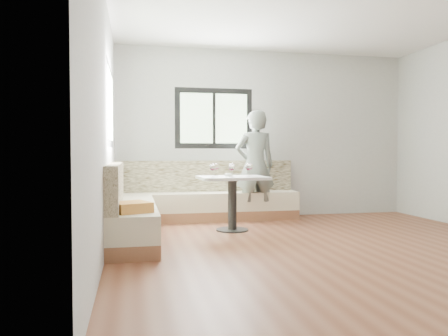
# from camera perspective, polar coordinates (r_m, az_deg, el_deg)

# --- Properties ---
(room) EXTENTS (5.01, 5.01, 2.81)m
(room) POSITION_cam_1_polar(r_m,az_deg,el_deg) (5.19, 12.64, 5.62)
(room) COLOR brown
(room) RESTS_ON ground
(banquette) EXTENTS (2.90, 2.80, 0.95)m
(banquette) POSITION_cam_1_polar(r_m,az_deg,el_deg) (6.34, -6.03, -4.80)
(banquette) COLOR brown
(banquette) RESTS_ON ground
(table) EXTENTS (0.94, 0.74, 0.75)m
(table) POSITION_cam_1_polar(r_m,az_deg,el_deg) (6.05, 1.09, -2.88)
(table) COLOR black
(table) RESTS_ON ground
(person) EXTENTS (0.64, 0.43, 1.75)m
(person) POSITION_cam_1_polar(r_m,az_deg,el_deg) (6.96, 4.07, 0.32)
(person) COLOR slate
(person) RESTS_ON ground
(olive_ramekin) EXTENTS (0.10, 0.10, 0.04)m
(olive_ramekin) POSITION_cam_1_polar(r_m,az_deg,el_deg) (6.05, 0.59, -0.89)
(olive_ramekin) COLOR white
(olive_ramekin) RESTS_ON table
(wine_glass_a) EXTENTS (0.08, 0.08, 0.18)m
(wine_glass_a) POSITION_cam_1_polar(r_m,az_deg,el_deg) (5.84, -1.49, 0.05)
(wine_glass_a) COLOR white
(wine_glass_a) RESTS_ON table
(wine_glass_b) EXTENTS (0.08, 0.08, 0.18)m
(wine_glass_b) POSITION_cam_1_polar(r_m,az_deg,el_deg) (5.80, 0.99, 0.04)
(wine_glass_b) COLOR white
(wine_glass_b) RESTS_ON table
(wine_glass_c) EXTENTS (0.08, 0.08, 0.18)m
(wine_glass_c) POSITION_cam_1_polar(r_m,az_deg,el_deg) (5.96, 3.20, 0.09)
(wine_glass_c) COLOR white
(wine_glass_c) RESTS_ON table
(wine_glass_d) EXTENTS (0.08, 0.08, 0.18)m
(wine_glass_d) POSITION_cam_1_polar(r_m,az_deg,el_deg) (6.14, 1.10, 0.15)
(wine_glass_d) COLOR white
(wine_glass_d) RESTS_ON table
(wine_glass_e) EXTENTS (0.08, 0.08, 0.18)m
(wine_glass_e) POSITION_cam_1_polar(r_m,az_deg,el_deg) (6.21, 3.43, 0.16)
(wine_glass_e) COLOR white
(wine_glass_e) RESTS_ON table
(wine_glass_f) EXTENTS (0.08, 0.08, 0.18)m
(wine_glass_f) POSITION_cam_1_polar(r_m,az_deg,el_deg) (6.14, -1.03, 0.14)
(wine_glass_f) COLOR white
(wine_glass_f) RESTS_ON table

